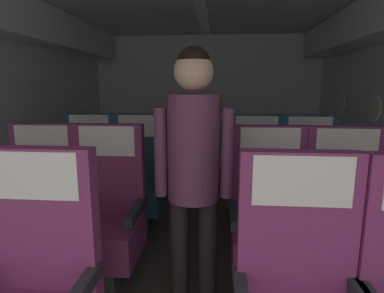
{
  "coord_description": "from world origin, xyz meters",
  "views": [
    {
      "loc": [
        0.21,
        0.19,
        1.34
      ],
      "look_at": [
        -0.01,
        2.66,
        0.87
      ],
      "focal_mm": 29.2,
      "sensor_mm": 36.0,
      "label": 1
    }
  ],
  "objects_px": {
    "seat_b_left_window": "(41,216)",
    "seat_c_right_window": "(256,185)",
    "seat_c_left_aisle": "(138,182)",
    "flight_attendant": "(194,161)",
    "seat_b_right_window": "(268,224)",
    "seat_b_right_aisle": "(345,228)",
    "seat_c_right_aisle": "(309,187)",
    "seat_c_left_window": "(89,181)",
    "seat_b_left_aisle": "(106,219)"
  },
  "relations": [
    {
      "from": "seat_b_left_aisle",
      "to": "seat_b_right_aisle",
      "type": "relative_size",
      "value": 1.0
    },
    {
      "from": "seat_b_left_window",
      "to": "seat_b_right_window",
      "type": "relative_size",
      "value": 1.0
    },
    {
      "from": "seat_c_left_aisle",
      "to": "seat_c_right_window",
      "type": "xyz_separation_m",
      "value": [
        1.09,
        0.0,
        0.0
      ]
    },
    {
      "from": "seat_c_right_aisle",
      "to": "seat_b_right_window",
      "type": "bearing_deg",
      "value": -120.2
    },
    {
      "from": "seat_b_left_window",
      "to": "seat_c_left_aisle",
      "type": "relative_size",
      "value": 1.0
    },
    {
      "from": "seat_b_right_window",
      "to": "seat_c_left_aisle",
      "type": "height_order",
      "value": "same"
    },
    {
      "from": "seat_c_left_aisle",
      "to": "seat_b_right_window",
      "type": "bearing_deg",
      "value": -37.5
    },
    {
      "from": "seat_b_left_aisle",
      "to": "seat_b_right_window",
      "type": "distance_m",
      "value": 1.07
    },
    {
      "from": "seat_c_left_window",
      "to": "seat_c_right_window",
      "type": "bearing_deg",
      "value": 0.3
    },
    {
      "from": "seat_c_right_aisle",
      "to": "seat_c_left_aisle",
      "type": "bearing_deg",
      "value": 179.75
    },
    {
      "from": "seat_b_left_window",
      "to": "seat_b_right_window",
      "type": "distance_m",
      "value": 1.54
    },
    {
      "from": "seat_c_right_window",
      "to": "seat_b_left_aisle",
      "type": "bearing_deg",
      "value": -142.13
    },
    {
      "from": "seat_c_left_window",
      "to": "seat_c_right_window",
      "type": "xyz_separation_m",
      "value": [
        1.56,
        0.01,
        0.0
      ]
    },
    {
      "from": "seat_b_right_aisle",
      "to": "seat_b_right_window",
      "type": "xyz_separation_m",
      "value": [
        -0.48,
        0.01,
        0.0
      ]
    },
    {
      "from": "seat_b_right_window",
      "to": "flight_attendant",
      "type": "xyz_separation_m",
      "value": [
        -0.46,
        -0.28,
        0.48
      ]
    },
    {
      "from": "seat_c_right_window",
      "to": "flight_attendant",
      "type": "distance_m",
      "value": 1.3
    },
    {
      "from": "seat_b_left_aisle",
      "to": "flight_attendant",
      "type": "height_order",
      "value": "flight_attendant"
    },
    {
      "from": "seat_b_left_aisle",
      "to": "seat_b_right_window",
      "type": "height_order",
      "value": "same"
    },
    {
      "from": "seat_b_right_aisle",
      "to": "seat_c_left_aisle",
      "type": "distance_m",
      "value": 1.76
    },
    {
      "from": "seat_b_left_window",
      "to": "seat_b_right_aisle",
      "type": "xyz_separation_m",
      "value": [
        2.01,
        -0.0,
        0.0
      ]
    },
    {
      "from": "seat_b_left_window",
      "to": "seat_b_right_window",
      "type": "bearing_deg",
      "value": 0.29
    },
    {
      "from": "seat_c_left_window",
      "to": "seat_c_right_aisle",
      "type": "bearing_deg",
      "value": -0.02
    },
    {
      "from": "seat_c_left_window",
      "to": "seat_c_right_aisle",
      "type": "distance_m",
      "value": 2.03
    },
    {
      "from": "seat_b_left_aisle",
      "to": "flight_attendant",
      "type": "xyz_separation_m",
      "value": [
        0.61,
        -0.26,
        0.48
      ]
    },
    {
      "from": "seat_b_left_window",
      "to": "seat_b_left_aisle",
      "type": "relative_size",
      "value": 1.0
    },
    {
      "from": "seat_c_left_window",
      "to": "seat_c_left_aisle",
      "type": "xyz_separation_m",
      "value": [
        0.47,
        0.01,
        0.0
      ]
    },
    {
      "from": "seat_c_right_aisle",
      "to": "flight_attendant",
      "type": "bearing_deg",
      "value": -130.53
    },
    {
      "from": "seat_b_right_aisle",
      "to": "seat_c_left_window",
      "type": "distance_m",
      "value": 2.19
    },
    {
      "from": "seat_b_left_window",
      "to": "seat_c_right_window",
      "type": "distance_m",
      "value": 1.76
    },
    {
      "from": "seat_b_right_aisle",
      "to": "seat_c_right_window",
      "type": "distance_m",
      "value": 0.96
    },
    {
      "from": "seat_c_left_window",
      "to": "seat_c_right_window",
      "type": "distance_m",
      "value": 1.56
    },
    {
      "from": "seat_b_right_aisle",
      "to": "seat_c_right_aisle",
      "type": "bearing_deg",
      "value": 89.94
    },
    {
      "from": "seat_b_left_aisle",
      "to": "seat_c_right_aisle",
      "type": "bearing_deg",
      "value": 28.31
    },
    {
      "from": "seat_b_right_window",
      "to": "flight_attendant",
      "type": "height_order",
      "value": "flight_attendant"
    },
    {
      "from": "seat_c_left_aisle",
      "to": "seat_c_right_aisle",
      "type": "distance_m",
      "value": 1.55
    },
    {
      "from": "seat_b_right_aisle",
      "to": "seat_b_right_window",
      "type": "height_order",
      "value": "same"
    },
    {
      "from": "flight_attendant",
      "to": "seat_c_left_window",
      "type": "bearing_deg",
      "value": -66.46
    },
    {
      "from": "seat_c_right_aisle",
      "to": "seat_c_right_window",
      "type": "distance_m",
      "value": 0.47
    },
    {
      "from": "seat_b_left_window",
      "to": "seat_c_right_window",
      "type": "relative_size",
      "value": 1.0
    },
    {
      "from": "seat_b_right_window",
      "to": "seat_c_right_aisle",
      "type": "distance_m",
      "value": 0.95
    },
    {
      "from": "seat_c_right_aisle",
      "to": "seat_c_right_window",
      "type": "bearing_deg",
      "value": 178.91
    },
    {
      "from": "seat_c_left_window",
      "to": "flight_attendant",
      "type": "distance_m",
      "value": 1.62
    },
    {
      "from": "seat_c_left_aisle",
      "to": "flight_attendant",
      "type": "relative_size",
      "value": 0.71
    },
    {
      "from": "seat_b_left_window",
      "to": "seat_c_right_window",
      "type": "height_order",
      "value": "same"
    },
    {
      "from": "seat_b_left_window",
      "to": "seat_b_right_aisle",
      "type": "bearing_deg",
      "value": -0.0
    },
    {
      "from": "seat_b_right_window",
      "to": "seat_b_right_aisle",
      "type": "bearing_deg",
      "value": -0.96
    },
    {
      "from": "seat_b_left_window",
      "to": "flight_attendant",
      "type": "distance_m",
      "value": 1.21
    },
    {
      "from": "seat_b_right_window",
      "to": "seat_c_left_aisle",
      "type": "relative_size",
      "value": 1.0
    },
    {
      "from": "seat_b_left_window",
      "to": "seat_c_right_window",
      "type": "xyz_separation_m",
      "value": [
        1.55,
        0.84,
        0.0
      ]
    },
    {
      "from": "seat_b_right_aisle",
      "to": "seat_b_right_window",
      "type": "distance_m",
      "value": 0.48
    }
  ]
}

